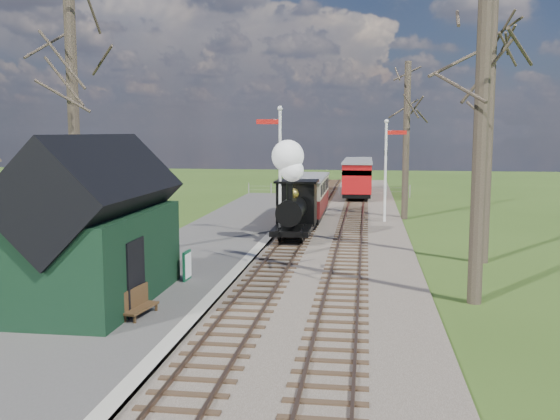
{
  "coord_description": "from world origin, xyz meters",
  "views": [
    {
      "loc": [
        3.28,
        -12.59,
        5.05
      ],
      "look_at": [
        -0.49,
        14.51,
        1.6
      ],
      "focal_mm": 40.0,
      "sensor_mm": 36.0,
      "label": 1
    }
  ],
  "objects_px": {
    "station_shed": "(97,230)",
    "sign_board": "(187,265)",
    "semaphore_far": "(387,163)",
    "person": "(168,261)",
    "semaphore_near": "(279,163)",
    "red_carriage_b": "(358,174)",
    "locomotive": "(294,197)",
    "red_carriage_a": "(357,179)",
    "coach": "(306,196)",
    "bench": "(138,303)"
  },
  "relations": [
    {
      "from": "station_shed",
      "to": "sign_board",
      "type": "distance_m",
      "value": 3.71
    },
    {
      "from": "semaphore_far",
      "to": "station_shed",
      "type": "bearing_deg",
      "value": -115.72
    },
    {
      "from": "station_shed",
      "to": "person",
      "type": "distance_m",
      "value": 3.15
    },
    {
      "from": "semaphore_near",
      "to": "semaphore_far",
      "type": "height_order",
      "value": "semaphore_near"
    },
    {
      "from": "sign_board",
      "to": "red_carriage_b",
      "type": "bearing_deg",
      "value": 81.05
    },
    {
      "from": "semaphore_far",
      "to": "locomotive",
      "type": "bearing_deg",
      "value": -124.2
    },
    {
      "from": "sign_board",
      "to": "person",
      "type": "bearing_deg",
      "value": -150.27
    },
    {
      "from": "red_carriage_a",
      "to": "person",
      "type": "relative_size",
      "value": 4.01
    },
    {
      "from": "locomotive",
      "to": "person",
      "type": "xyz_separation_m",
      "value": [
        -3.03,
        -9.02,
        -1.2
      ]
    },
    {
      "from": "locomotive",
      "to": "semaphore_near",
      "type": "bearing_deg",
      "value": 149.08
    },
    {
      "from": "semaphore_far",
      "to": "sign_board",
      "type": "bearing_deg",
      "value": -114.4
    },
    {
      "from": "semaphore_near",
      "to": "person",
      "type": "relative_size",
      "value": 4.61
    },
    {
      "from": "red_carriage_a",
      "to": "red_carriage_b",
      "type": "xyz_separation_m",
      "value": [
        0.0,
        5.5,
        0.0
      ]
    },
    {
      "from": "semaphore_near",
      "to": "person",
      "type": "height_order",
      "value": "semaphore_near"
    },
    {
      "from": "locomotive",
      "to": "semaphore_far",
      "type": "bearing_deg",
      "value": 55.8
    },
    {
      "from": "sign_board",
      "to": "person",
      "type": "height_order",
      "value": "person"
    },
    {
      "from": "locomotive",
      "to": "sign_board",
      "type": "height_order",
      "value": "locomotive"
    },
    {
      "from": "coach",
      "to": "sign_board",
      "type": "height_order",
      "value": "coach"
    },
    {
      "from": "station_shed",
      "to": "semaphore_near",
      "type": "height_order",
      "value": "semaphore_near"
    },
    {
      "from": "coach",
      "to": "bench",
      "type": "xyz_separation_m",
      "value": [
        -2.66,
        -18.86,
        -0.96
      ]
    },
    {
      "from": "red_carriage_b",
      "to": "person",
      "type": "height_order",
      "value": "red_carriage_b"
    },
    {
      "from": "sign_board",
      "to": "bench",
      "type": "height_order",
      "value": "sign_board"
    },
    {
      "from": "station_shed",
      "to": "semaphore_near",
      "type": "relative_size",
      "value": 1.01
    },
    {
      "from": "coach",
      "to": "station_shed",
      "type": "bearing_deg",
      "value": -103.71
    },
    {
      "from": "station_shed",
      "to": "coach",
      "type": "relative_size",
      "value": 0.88
    },
    {
      "from": "station_shed",
      "to": "coach",
      "type": "xyz_separation_m",
      "value": [
        4.3,
        17.61,
        -0.75
      ]
    },
    {
      "from": "semaphore_near",
      "to": "locomotive",
      "type": "relative_size",
      "value": 1.38
    },
    {
      "from": "station_shed",
      "to": "semaphore_far",
      "type": "xyz_separation_m",
      "value": [
        8.67,
        18.0,
        1.08
      ]
    },
    {
      "from": "red_carriage_b",
      "to": "sign_board",
      "type": "bearing_deg",
      "value": -98.95
    },
    {
      "from": "semaphore_near",
      "to": "person",
      "type": "xyz_separation_m",
      "value": [
        -2.28,
        -9.47,
        -2.75
      ]
    },
    {
      "from": "locomotive",
      "to": "sign_board",
      "type": "relative_size",
      "value": 4.61
    },
    {
      "from": "semaphore_near",
      "to": "semaphore_far",
      "type": "bearing_deg",
      "value": 49.4
    },
    {
      "from": "locomotive",
      "to": "coach",
      "type": "height_order",
      "value": "locomotive"
    },
    {
      "from": "coach",
      "to": "red_carriage_b",
      "type": "xyz_separation_m",
      "value": [
        2.6,
        17.63,
        0.05
      ]
    },
    {
      "from": "red_carriage_b",
      "to": "station_shed",
      "type": "bearing_deg",
      "value": -101.07
    },
    {
      "from": "sign_board",
      "to": "person",
      "type": "xyz_separation_m",
      "value": [
        -0.54,
        -0.31,
        0.19
      ]
    },
    {
      "from": "station_shed",
      "to": "red_carriage_a",
      "type": "distance_m",
      "value": 30.54
    },
    {
      "from": "red_carriage_b",
      "to": "person",
      "type": "bearing_deg",
      "value": -99.79
    },
    {
      "from": "red_carriage_b",
      "to": "bench",
      "type": "bearing_deg",
      "value": -98.2
    },
    {
      "from": "locomotive",
      "to": "bench",
      "type": "relative_size",
      "value": 3.26
    },
    {
      "from": "bench",
      "to": "station_shed",
      "type": "bearing_deg",
      "value": 142.66
    },
    {
      "from": "semaphore_near",
      "to": "person",
      "type": "bearing_deg",
      "value": -103.51
    },
    {
      "from": "bench",
      "to": "semaphore_near",
      "type": "bearing_deg",
      "value": 81.89
    },
    {
      "from": "bench",
      "to": "semaphore_far",
      "type": "bearing_deg",
      "value": 69.94
    },
    {
      "from": "bench",
      "to": "locomotive",
      "type": "bearing_deg",
      "value": 78.32
    },
    {
      "from": "person",
      "to": "red_carriage_b",
      "type": "bearing_deg",
      "value": -11.85
    },
    {
      "from": "red_carriage_a",
      "to": "sign_board",
      "type": "xyz_separation_m",
      "value": [
        -5.11,
        -26.91,
        -0.89
      ]
    },
    {
      "from": "locomotive",
      "to": "bench",
      "type": "height_order",
      "value": "locomotive"
    },
    {
      "from": "coach",
      "to": "person",
      "type": "xyz_separation_m",
      "value": [
        -3.04,
        -15.08,
        -0.65
      ]
    },
    {
      "from": "semaphore_far",
      "to": "coach",
      "type": "relative_size",
      "value": 0.79
    }
  ]
}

